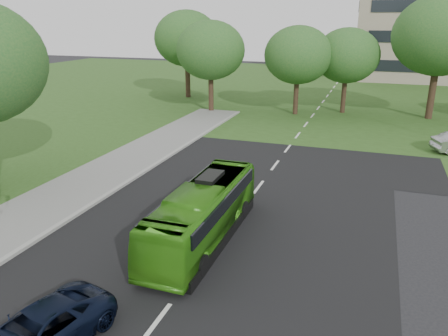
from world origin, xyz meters
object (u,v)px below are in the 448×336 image
Objects in this scene: tree_park_b at (298,55)px; bus at (203,213)px; tree_park_c at (347,56)px; suv at (39,331)px; tree_park_d at (441,36)px; tree_park_f at (187,39)px; tree_park_a at (211,50)px.

bus is (1.08, -26.68, -4.39)m from tree_park_b.
tree_park_c is at bearing 27.60° from tree_park_b.
suv is at bearing -97.89° from tree_park_c.
tree_park_c is 29.41m from bus.
tree_park_b reaches higher than suv.
bus is at bearing -110.90° from tree_park_d.
tree_park_f reaches higher than bus.
tree_park_a is 27.21m from bus.
tree_park_b is 12.38m from tree_park_d.
tree_park_c is at bearing 83.67° from bus.
tree_park_a reaches higher than suv.
tree_park_b is 27.06m from bus.
tree_park_a is 9.15m from tree_park_f.
suv is (-0.77, -34.19, -4.98)m from tree_park_b.
suv is (-1.85, -7.50, -0.59)m from bus.
tree_park_a is at bearing -169.32° from tree_park_b.
bus is (14.88, -32.31, -5.49)m from tree_park_f.
tree_park_d is at bearing -1.19° from tree_park_c.
tree_park_d is (12.06, 2.07, 1.82)m from tree_park_b.
tree_park_d is (20.22, 3.61, 1.46)m from tree_park_a.
bus is at bearing 89.95° from suv.
tree_park_a is 33.90m from suv.
tree_park_d reaches higher than tree_park_a.
tree_park_d reaches higher than bus.
tree_park_b is 14.94m from tree_park_f.
tree_park_a is at bearing -51.75° from tree_park_f.
tree_park_a is at bearing -163.12° from tree_park_c.
tree_park_f is at bearing 172.18° from tree_park_d.
tree_park_b is at bearing -170.25° from tree_park_d.
tree_park_d is at bearing 9.75° from tree_park_b.
bus is at bearing -87.67° from tree_park_b.
bus is 1.98× the size of suv.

